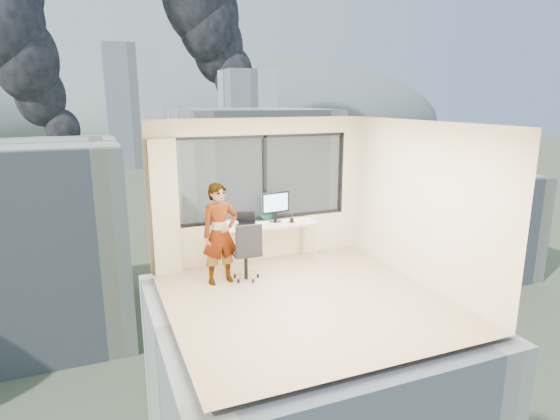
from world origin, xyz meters
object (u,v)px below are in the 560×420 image
person (220,234)px  monitor (275,207)px  game_console (228,223)px  desk (266,244)px  handbag (267,215)px  chair (246,250)px  laptop (246,220)px

person → monitor: person is taller
person → game_console: size_ratio=5.96×
monitor → game_console: 0.89m
desk → handbag: (0.11, 0.23, 0.48)m
chair → person: size_ratio=0.61×
person → handbag: 1.34m
desk → game_console: bearing=162.9°
desk → handbag: handbag is taller
chair → laptop: size_ratio=2.80×
desk → laptop: size_ratio=5.04×
chair → laptop: chair is taller
chair → monitor: 1.16m
person → game_console: person is taller
desk → laptop: bearing=-177.0°
desk → chair: bearing=-135.1°
monitor → handbag: size_ratio=2.06×
person → monitor: (1.20, 0.64, 0.20)m
game_console → handbag: (0.75, 0.04, 0.07)m
person → game_console: 0.81m
monitor → handbag: bearing=121.4°
desk → person: (-0.99, -0.54, 0.45)m
desk → laptop: laptop is taller
chair → handbag: size_ratio=3.75×
handbag → monitor: bearing=-72.2°
handbag → game_console: bearing=161.3°
person → game_console: (0.35, 0.73, -0.04)m
chair → monitor: bearing=42.5°
game_console → laptop: bearing=-50.2°
monitor → desk: bearing=-163.1°
desk → person: 1.21m
person → monitor: size_ratio=2.99×
person → handbag: (1.10, 0.77, 0.03)m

